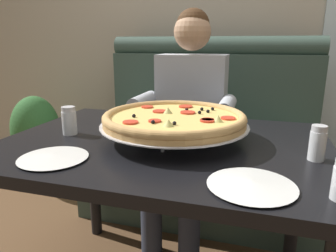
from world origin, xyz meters
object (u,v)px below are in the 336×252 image
Objects in this scene: dining_table at (164,163)px; potted_plant at (37,136)px; plate_near_right at (53,156)px; shaker_oregano at (317,146)px; booth_bench at (204,148)px; plate_near_left at (252,183)px; pizza at (174,119)px; shaker_parmesan at (69,123)px; diner_main at (188,111)px.

potted_plant is (-1.30, 0.85, -0.25)m from dining_table.
plate_near_right is (-0.28, -0.28, 0.10)m from dining_table.
dining_table is 0.54m from shaker_oregano.
plate_near_right is at bearing -134.52° from dining_table.
potted_plant is (-1.30, -0.05, -0.01)m from booth_bench.
plate_near_right is (-0.61, 0.02, 0.00)m from plate_near_left.
dining_table is 5.28× the size of plate_near_left.
plate_near_right is at bearing -164.04° from shaker_oregano.
pizza and shaker_oregano have the same top height.
shaker_parmesan is 0.90m from shaker_oregano.
shaker_oregano is at bearing -9.54° from pizza.
pizza is at bearing 7.05° from shaker_parmesan.
plate_near_left is at bearing -43.09° from dining_table.
shaker_oregano is at bearing -50.60° from diner_main.
shaker_oregano reaches higher than plate_near_left.
shaker_oregano is (0.57, -0.69, 0.07)m from diner_main.
shaker_oregano reaches higher than dining_table.
dining_table is 0.46m from plate_near_left.
booth_bench is 1.21× the size of dining_table.
diner_main is at bearing 94.92° from dining_table.
plate_near_right is (-0.22, -0.92, 0.03)m from diner_main.
shaker_parmesan is 0.16× the size of potted_plant.
shaker_parmesan is at bearing 158.64° from plate_near_left.
dining_table is 10.69× the size of shaker_parmesan.
plate_near_left is at bearing -126.70° from shaker_oregano.
shaker_parmesan is (-0.33, -0.66, 0.07)m from diner_main.
pizza is (0.03, -0.88, 0.41)m from booth_bench.
plate_near_right is 0.31× the size of potted_plant.
diner_main is at bearing 63.44° from shaker_parmesan.
pizza is 0.49m from shaker_oregano.
dining_table is at bearing 173.74° from shaker_oregano.
plate_near_right is (0.11, -0.26, -0.04)m from shaker_parmesan.
pizza is 0.44m from plate_near_right.
pizza is at bearing -81.89° from diner_main.
shaker_oregano is 0.52× the size of plate_near_right.
plate_near_right is at bearing 177.77° from plate_near_left.
plate_near_left is (0.30, -0.33, -0.07)m from pizza.
pizza reaches higher than plate_near_right.
shaker_parmesan reaches higher than dining_table.
shaker_parmesan is at bearing 178.15° from shaker_oregano.
booth_bench reaches higher than pizza.
plate_near_right is at bearing -67.08° from shaker_parmesan.
booth_bench is 12.92× the size of shaker_parmesan.
plate_near_left reaches higher than dining_table.
diner_main is 11.37× the size of shaker_oregano.
shaker_parmesan is (-0.42, -0.05, -0.03)m from pizza.
diner_main is 11.34× the size of shaker_parmesan.
potted_plant is (-1.24, 0.21, -0.32)m from diner_main.
booth_bench reaches higher than shaker_parmesan.
pizza is at bearing 131.74° from plate_near_left.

